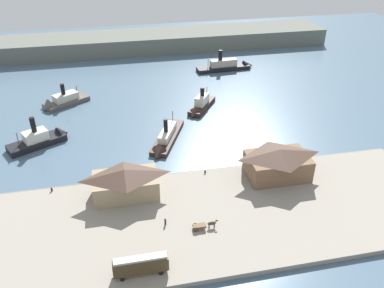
% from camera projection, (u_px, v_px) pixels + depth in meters
% --- Properties ---
extents(ground_plane, '(320.00, 320.00, 0.00)m').
position_uv_depth(ground_plane, '(198.00, 166.00, 111.45)').
color(ground_plane, slate).
extents(quay_promenade, '(110.00, 36.00, 1.20)m').
position_uv_depth(quay_promenade, '(218.00, 216.00, 92.66)').
color(quay_promenade, gray).
rests_on(quay_promenade, ground).
extents(seawall_edge, '(110.00, 0.80, 1.00)m').
position_uv_depth(seawall_edge, '(201.00, 172.00, 108.17)').
color(seawall_edge, slate).
rests_on(seawall_edge, ground).
extents(ferry_shed_central_terminal, '(15.99, 9.55, 7.42)m').
position_uv_depth(ferry_shed_central_terminal, '(125.00, 182.00, 96.67)').
color(ferry_shed_central_terminal, '#998466').
rests_on(ferry_shed_central_terminal, quay_promenade).
extents(ferry_shed_customs_shed, '(16.15, 10.88, 8.05)m').
position_uv_depth(ferry_shed_customs_shed, '(278.00, 162.00, 103.58)').
color(ferry_shed_customs_shed, brown).
rests_on(ferry_shed_customs_shed, quay_promenade).
extents(street_tram, '(10.65, 2.45, 4.33)m').
position_uv_depth(street_tram, '(141.00, 264.00, 76.02)').
color(street_tram, '#4C381E').
rests_on(street_tram, quay_promenade).
extents(horse_cart, '(5.71, 1.53, 1.87)m').
position_uv_depth(horse_cart, '(204.00, 225.00, 87.77)').
color(horse_cart, brown).
rests_on(horse_cart, quay_promenade).
extents(pedestrian_walking_west, '(0.43, 0.43, 1.75)m').
position_uv_depth(pedestrian_walking_west, '(165.00, 221.00, 88.96)').
color(pedestrian_walking_west, '#232328').
rests_on(pedestrian_walking_west, quay_promenade).
extents(mooring_post_west, '(0.44, 0.44, 0.90)m').
position_uv_depth(mooring_post_west, '(205.00, 171.00, 106.44)').
color(mooring_post_west, black).
rests_on(mooring_post_west, quay_promenade).
extents(mooring_post_center_west, '(0.44, 0.44, 0.90)m').
position_uv_depth(mooring_post_center_west, '(52.00, 189.00, 99.61)').
color(mooring_post_center_west, black).
rests_on(mooring_post_center_west, quay_promenade).
extents(ferry_moored_west, '(14.28, 23.83, 9.47)m').
position_uv_depth(ferry_moored_west, '(165.00, 140.00, 121.41)').
color(ferry_moored_west, black).
rests_on(ferry_moored_west, ground).
extents(ferry_departing_north, '(26.32, 7.11, 10.75)m').
position_uv_depth(ferry_departing_north, '(229.00, 66.00, 176.96)').
color(ferry_departing_north, black).
rests_on(ferry_departing_north, ground).
extents(ferry_near_quay, '(18.97, 13.64, 11.15)m').
position_uv_depth(ferry_near_quay, '(43.00, 139.00, 121.33)').
color(ferry_near_quay, black).
rests_on(ferry_near_quay, ground).
extents(ferry_mid_harbor, '(13.47, 16.90, 9.11)m').
position_uv_depth(ferry_mid_harbor, '(200.00, 106.00, 141.51)').
color(ferry_mid_harbor, black).
rests_on(ferry_mid_harbor, ground).
extents(ferry_outer_harbor, '(18.11, 14.85, 10.09)m').
position_uv_depth(ferry_outer_harbor, '(61.00, 102.00, 144.79)').
color(ferry_outer_harbor, '#514C47').
rests_on(ferry_outer_harbor, ground).
extents(far_headland, '(180.00, 24.00, 8.00)m').
position_uv_depth(far_headland, '(151.00, 41.00, 201.82)').
color(far_headland, '#60665B').
rests_on(far_headland, ground).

